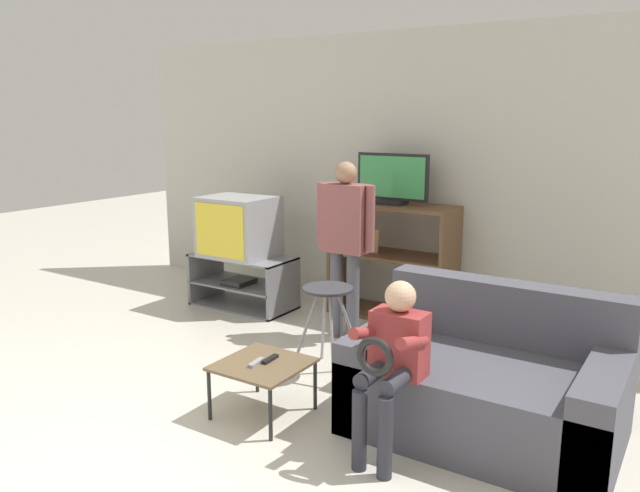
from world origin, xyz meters
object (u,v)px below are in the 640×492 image
(television_main, at_px, (239,226))
(person_seated_child, at_px, (392,355))
(snack_table, at_px, (263,368))
(person_standing_adult, at_px, (345,234))
(couch, at_px, (487,385))
(folding_stool, at_px, (328,303))
(tv_stand, at_px, (243,282))
(television_flat, at_px, (392,180))
(media_shelf, at_px, (392,260))
(remote_control_black, at_px, (270,359))
(remote_control_white, at_px, (256,363))

(television_main, xyz_separation_m, person_seated_child, (2.46, -1.68, -0.21))
(snack_table, bearing_deg, person_seated_child, -0.21)
(person_standing_adult, xyz_separation_m, person_seated_child, (1.16, -1.47, -0.30))
(television_main, height_order, couch, television_main)
(folding_stool, bearing_deg, television_main, 149.69)
(folding_stool, relative_size, person_standing_adult, 0.44)
(tv_stand, distance_m, television_flat, 1.76)
(media_shelf, relative_size, remote_control_black, 7.93)
(television_main, xyz_separation_m, television_flat, (1.37, 0.51, 0.47))
(tv_stand, height_order, snack_table, tv_stand)
(snack_table, height_order, remote_control_white, remote_control_white)
(television_main, bearing_deg, couch, -21.69)
(couch, xyz_separation_m, person_standing_adult, (-1.51, 0.91, 0.61))
(remote_control_white, bearing_deg, television_flat, 88.03)
(television_main, height_order, person_seated_child, television_main)
(folding_stool, height_order, person_standing_adult, person_standing_adult)
(snack_table, bearing_deg, remote_control_white, -121.65)
(television_flat, distance_m, person_standing_adult, 0.82)
(television_flat, xyz_separation_m, person_standing_adult, (-0.06, -0.72, -0.38))
(snack_table, height_order, person_seated_child, person_seated_child)
(snack_table, bearing_deg, television_main, 133.28)
(snack_table, xyz_separation_m, remote_control_black, (0.02, 0.05, 0.04))
(media_shelf, bearing_deg, person_standing_adult, -95.79)
(tv_stand, bearing_deg, remote_control_white, -48.30)
(snack_table, bearing_deg, folding_stool, 89.29)
(television_main, bearing_deg, remote_control_white, -47.71)
(person_seated_child, bearing_deg, television_main, 145.72)
(media_shelf, xyz_separation_m, couch, (1.43, -1.65, -0.25))
(couch, relative_size, person_seated_child, 1.53)
(television_main, distance_m, folding_stool, 1.85)
(tv_stand, relative_size, television_flat, 1.46)
(folding_stool, relative_size, remote_control_white, 4.57)
(folding_stool, bearing_deg, television_flat, 98.62)
(remote_control_white, bearing_deg, snack_table, 51.56)
(television_flat, relative_size, snack_table, 1.33)
(person_seated_child, bearing_deg, snack_table, 179.79)
(television_main, height_order, snack_table, television_main)
(tv_stand, xyz_separation_m, remote_control_black, (1.57, -1.63, 0.10))
(television_main, xyz_separation_m, remote_control_white, (1.55, -1.71, -0.44))
(person_seated_child, bearing_deg, remote_control_white, -178.00)
(television_flat, xyz_separation_m, person_seated_child, (1.09, -2.19, -0.68))
(tv_stand, xyz_separation_m, person_standing_adult, (1.28, -0.22, 0.64))
(television_main, bearing_deg, tv_stand, 21.32)
(television_flat, height_order, couch, television_flat)
(tv_stand, xyz_separation_m, folding_stool, (1.56, -0.94, 0.28))
(tv_stand, height_order, remote_control_black, tv_stand)
(media_shelf, relative_size, couch, 0.76)
(remote_control_black, bearing_deg, snack_table, -110.60)
(tv_stand, height_order, television_flat, television_flat)
(television_flat, xyz_separation_m, remote_control_black, (0.23, -2.13, -0.92))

